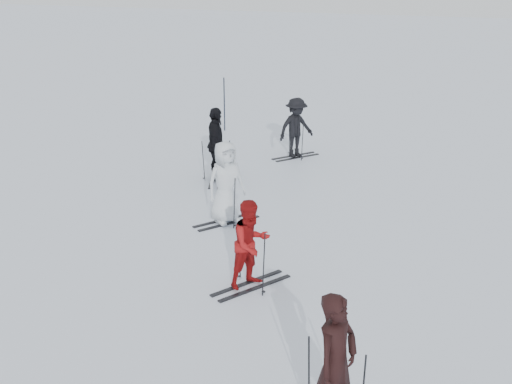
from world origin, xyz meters
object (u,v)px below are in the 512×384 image
Objects in this scene: skier_uphill_far at (296,128)px; skier_near_dark at (336,366)px; piste_marker at (224,104)px; skier_red at (251,245)px; skier_grey at (226,183)px; skier_uphill_left at (216,145)px.

skier_near_dark is at bearing -121.54° from skier_uphill_far.
skier_near_dark is at bearing -62.06° from piste_marker.
skier_grey is at bearing 63.31° from skier_red.
skier_uphill_far is (-1.61, 8.14, 0.07)m from skier_red.
skier_uphill_left is 1.06× the size of piste_marker.
skier_near_dark is 1.07× the size of skier_uphill_far.
skier_red is at bearing -169.01° from skier_uphill_left.
piste_marker is (-4.87, 10.35, 0.10)m from skier_red.
skier_uphill_left reaches higher than skier_grey.
skier_near_dark is 15.36m from piste_marker.
skier_near_dark is 1.15× the size of skier_red.
skier_near_dark reaches higher than skier_uphill_far.
skier_uphill_left reaches higher than skier_near_dark.
skier_red is 3.12m from skier_grey.
skier_uphill_far is at bearing -45.00° from skier_uphill_left.
skier_red is at bearing -129.49° from skier_uphill_far.
piste_marker is (-7.20, 13.57, -0.03)m from skier_near_dark.
skier_grey is (-1.61, 2.67, 0.11)m from skier_red.
piste_marker is at bearing 57.47° from skier_red.
skier_uphill_far is at bearing 43.44° from skier_red.
skier_near_dark is 12.02m from skier_uphill_far.
skier_grey is 3.01m from skier_uphill_left.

